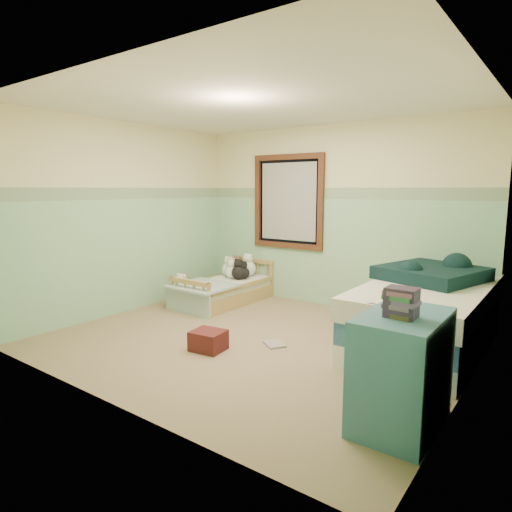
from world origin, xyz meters
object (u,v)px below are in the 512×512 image
Objects in this scene: floor_book at (274,344)px; red_pillow at (208,340)px; twin_bed_frame at (425,336)px; toddler_bed_frame at (225,296)px; plush_floor_cream at (181,292)px; plush_floor_tan at (198,298)px; dresser at (402,370)px.

red_pillow is at bearing -98.11° from floor_book.
twin_bed_frame is at bearing 38.79° from red_pillow.
toddler_bed_frame is 0.64m from plush_floor_cream.
plush_floor_tan reaches higher than toddler_bed_frame.
red_pillow is (-1.76, -1.41, -0.01)m from twin_bed_frame.
twin_bed_frame is at bearing 3.95° from plush_floor_tan.
red_pillow is (-2.05, 0.27, -0.30)m from dresser.
plush_floor_tan is at bearing -117.33° from toddler_bed_frame.
floor_book is at bearing -21.18° from plush_floor_tan.
plush_floor_cream is 1.24× the size of plush_floor_tan.
twin_bed_frame is 1.58m from floor_book.
toddler_bed_frame is at bearing 62.67° from plush_floor_tan.
dresser is (3.16, -1.84, 0.30)m from toddler_bed_frame.
dresser is at bearing -7.58° from red_pillow.
dresser is at bearing -80.22° from twin_bed_frame.
toddler_bed_frame is 5.29× the size of plush_floor_cream.
plush_floor_tan is (-0.19, -0.36, 0.02)m from toddler_bed_frame.
toddler_bed_frame is at bearing -179.71° from floor_book.
dresser is 3.33× the size of floor_book.
red_pillow is at bearing -141.21° from twin_bed_frame.
plush_floor_tan is at bearing -167.30° from floor_book.
toddler_bed_frame is 6.18× the size of floor_book.
toddler_bed_frame is at bearing 176.96° from twin_bed_frame.
floor_book is at bearing 153.44° from dresser.
plush_floor_tan is at bearing 137.20° from red_pillow.
plush_floor_tan is 1.77m from red_pillow.
twin_bed_frame is 8.92× the size of floor_book.
plush_floor_cream is 0.35× the size of dresser.
floor_book is (1.58, -1.05, -0.08)m from toddler_bed_frame.
twin_bed_frame is at bearing 99.78° from dresser.
plush_floor_cream is 0.36m from plush_floor_tan.
twin_bed_frame is 2.67× the size of dresser.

